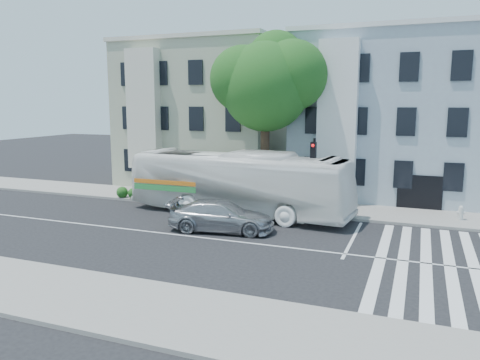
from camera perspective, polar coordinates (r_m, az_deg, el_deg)
The scene contains 11 objects.
ground at distance 22.93m, azimuth -3.72°, elevation -7.14°, with size 120.00×120.00×0.00m, color black.
sidewalk_far at distance 30.13m, azimuth 2.71°, elevation -2.96°, with size 80.00×4.00×0.15m, color gray.
sidewalk_near at distance 16.45m, azimuth -15.92°, elevation -14.06°, with size 80.00×4.00×0.15m, color gray.
building_left at distance 38.55m, azimuth -3.85°, elevation 7.87°, with size 12.00×10.00×11.00m, color #A5AA8E.
building_right at distance 35.00m, azimuth 17.57°, elevation 7.30°, with size 12.00×10.00×11.00m, color #A0B4BE.
street_tree at distance 30.14m, azimuth 3.39°, elevation 11.88°, with size 7.30×5.90×11.10m.
bus at distance 27.38m, azimuth -0.24°, elevation -0.37°, with size 13.44×3.15×3.74m, color white.
sedan at distance 24.05m, azimuth -2.28°, elevation -4.40°, with size 5.41×2.20×1.57m, color #A6A8AD.
hedge at distance 30.58m, azimuth -7.65°, elevation -2.04°, with size 8.50×0.84×0.70m, color #2F5E1E, non-canonical shape.
traffic_signal at distance 26.69m, azimuth 8.95°, elevation 1.58°, with size 0.48×0.54×4.55m.
fire_hydrant at distance 28.48m, azimuth 25.31°, elevation -3.61°, with size 0.44×0.26×0.79m.
Camera 1 is at (9.33, -19.91, 6.53)m, focal length 35.00 mm.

